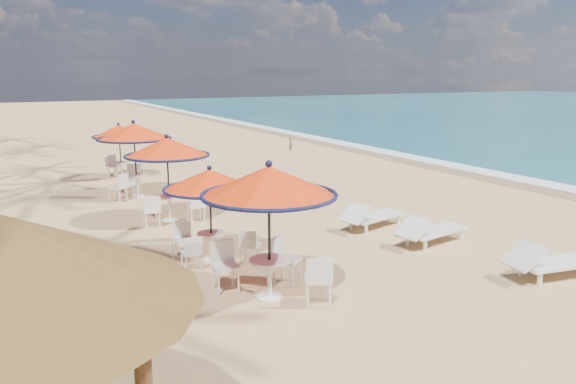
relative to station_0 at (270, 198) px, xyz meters
name	(u,v)px	position (x,y,z in m)	size (l,w,h in m)	color
ground	(473,264)	(4.87, -0.42, -1.95)	(160.00, 160.00, 0.00)	tan
foam_strip	(458,167)	(14.17, 9.58, -1.95)	(1.20, 140.00, 0.04)	white
wetsand_band	(443,168)	(13.27, 9.58, -1.95)	(1.40, 140.00, 0.02)	olive
station_0	(270,198)	(0.00, 0.00, 0.00)	(2.55, 2.55, 2.66)	black
station_1	(209,192)	(-0.26, 2.58, -0.34)	(2.11, 2.11, 2.20)	black
station_2	(168,155)	(-0.11, 6.39, -0.02)	(2.42, 2.42, 2.52)	black
station_3	(133,141)	(-0.24, 10.20, -0.01)	(2.54, 2.54, 2.65)	black
station_4	(119,138)	(0.08, 14.03, -0.31)	(2.15, 2.28, 2.25)	black
lounger_near	(552,261)	(5.64, -1.83, -1.58)	(2.29, 1.03, 0.79)	silver
lounger_mid	(430,230)	(5.01, 1.18, -1.59)	(2.23, 1.07, 0.77)	silver
lounger_far	(371,216)	(4.57, 3.07, -1.60)	(2.20, 1.20, 0.75)	silver
person	(291,143)	(9.95, 17.85, -1.53)	(0.31, 0.20, 0.84)	#845E43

